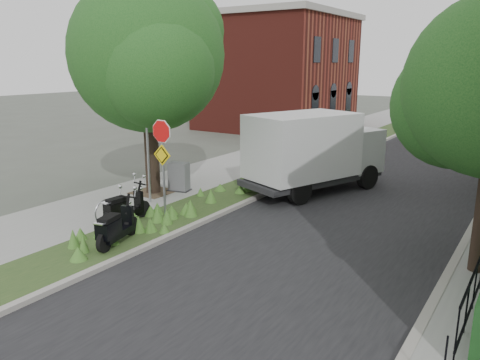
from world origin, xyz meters
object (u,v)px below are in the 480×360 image
(sign_assembly, at_px, (162,150))
(scooter_near, at_px, (122,211))
(box_truck, at_px, (313,148))
(utility_cabinet, at_px, (179,177))
(scooter_far, at_px, (114,230))

(sign_assembly, distance_m, scooter_near, 2.20)
(box_truck, height_order, utility_cabinet, box_truck)
(sign_assembly, bearing_deg, box_truck, 70.79)
(scooter_far, xyz_separation_m, utility_cabinet, (-2.18, 5.14, 0.09))
(sign_assembly, height_order, utility_cabinet, sign_assembly)
(sign_assembly, bearing_deg, scooter_near, -135.76)
(sign_assembly, xyz_separation_m, scooter_near, (-0.91, -0.89, -1.80))
(scooter_far, bearing_deg, box_truck, 77.34)
(sign_assembly, height_order, box_truck, sign_assembly)
(scooter_near, distance_m, utility_cabinet, 3.94)
(scooter_near, relative_size, scooter_far, 0.98)
(scooter_near, bearing_deg, sign_assembly, 44.24)
(utility_cabinet, bearing_deg, scooter_near, -74.84)
(sign_assembly, height_order, scooter_far, sign_assembly)
(scooter_near, bearing_deg, box_truck, 66.43)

